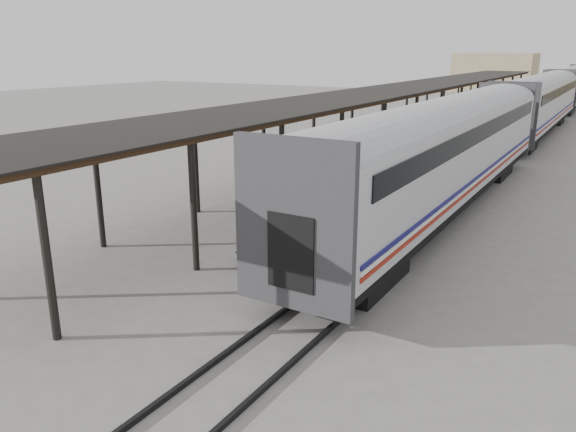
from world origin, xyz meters
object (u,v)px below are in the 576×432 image
(baggage_cart, at_px, (276,238))
(pedestrian, at_px, (361,149))
(porter, at_px, (272,211))
(luggage_tug, at_px, (388,162))

(baggage_cart, bearing_deg, pedestrian, 114.77)
(baggage_cart, distance_m, porter, 1.30)
(pedestrian, bearing_deg, luggage_tug, 161.55)
(porter, height_order, pedestrian, porter)
(baggage_cart, height_order, pedestrian, pedestrian)
(luggage_tug, bearing_deg, pedestrian, 128.51)
(baggage_cart, xyz_separation_m, pedestrian, (-3.96, 15.57, 0.26))
(luggage_tug, distance_m, pedestrian, 2.67)
(porter, distance_m, pedestrian, 16.78)
(porter, xyz_separation_m, pedestrian, (-4.21, 16.22, -0.83))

